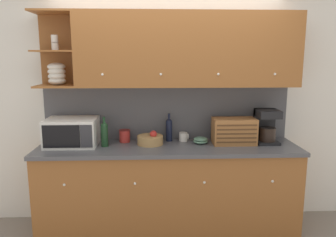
{
  "coord_description": "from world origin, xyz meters",
  "views": [
    {
      "loc": [
        -0.15,
        -3.65,
        1.86
      ],
      "look_at": [
        0.0,
        -0.21,
        1.21
      ],
      "focal_mm": 35.0,
      "sensor_mm": 36.0,
      "label": 1
    }
  ],
  "objects_px": {
    "second_wine_bottle": "(104,133)",
    "bread_box": "(234,131)",
    "mug": "(184,137)",
    "coffee_maker": "(266,126)",
    "wine_bottle": "(169,129)",
    "storage_canister": "(125,136)",
    "microwave": "(72,132)",
    "bowl_stack_on_counter": "(201,140)",
    "fruit_basket": "(150,140)"
  },
  "relations": [
    {
      "from": "second_wine_bottle",
      "to": "bread_box",
      "type": "xyz_separation_m",
      "value": [
        1.38,
        0.05,
        -0.0
      ]
    },
    {
      "from": "mug",
      "to": "coffee_maker",
      "type": "height_order",
      "value": "coffee_maker"
    },
    {
      "from": "wine_bottle",
      "to": "mug",
      "type": "bearing_deg",
      "value": -2.45
    },
    {
      "from": "mug",
      "to": "coffee_maker",
      "type": "relative_size",
      "value": 0.29
    },
    {
      "from": "bread_box",
      "to": "storage_canister",
      "type": "bearing_deg",
      "value": 173.59
    },
    {
      "from": "microwave",
      "to": "bowl_stack_on_counter",
      "type": "distance_m",
      "value": 1.38
    },
    {
      "from": "mug",
      "to": "coffee_maker",
      "type": "distance_m",
      "value": 0.91
    },
    {
      "from": "fruit_basket",
      "to": "coffee_maker",
      "type": "xyz_separation_m",
      "value": [
        1.26,
        0.02,
        0.13
      ]
    },
    {
      "from": "second_wine_bottle",
      "to": "coffee_maker",
      "type": "bearing_deg",
      "value": 2.67
    },
    {
      "from": "fruit_basket",
      "to": "bowl_stack_on_counter",
      "type": "distance_m",
      "value": 0.55
    },
    {
      "from": "coffee_maker",
      "to": "fruit_basket",
      "type": "bearing_deg",
      "value": -179.0
    },
    {
      "from": "storage_canister",
      "to": "fruit_basket",
      "type": "relative_size",
      "value": 0.49
    },
    {
      "from": "storage_canister",
      "to": "bread_box",
      "type": "xyz_separation_m",
      "value": [
        1.19,
        -0.13,
        0.07
      ]
    },
    {
      "from": "mug",
      "to": "bread_box",
      "type": "relative_size",
      "value": 0.23
    },
    {
      "from": "fruit_basket",
      "to": "coffee_maker",
      "type": "relative_size",
      "value": 0.75
    },
    {
      "from": "fruit_basket",
      "to": "wine_bottle",
      "type": "bearing_deg",
      "value": 33.46
    },
    {
      "from": "mug",
      "to": "coffee_maker",
      "type": "xyz_separation_m",
      "value": [
        0.9,
        -0.11,
        0.14
      ]
    },
    {
      "from": "mug",
      "to": "second_wine_bottle",
      "type": "bearing_deg",
      "value": -167.44
    },
    {
      "from": "storage_canister",
      "to": "bread_box",
      "type": "height_order",
      "value": "bread_box"
    },
    {
      "from": "microwave",
      "to": "second_wine_bottle",
      "type": "relative_size",
      "value": 1.68
    },
    {
      "from": "bowl_stack_on_counter",
      "to": "storage_canister",
      "type": "bearing_deg",
      "value": 172.98
    },
    {
      "from": "microwave",
      "to": "fruit_basket",
      "type": "bearing_deg",
      "value": 0.4
    },
    {
      "from": "microwave",
      "to": "fruit_basket",
      "type": "distance_m",
      "value": 0.83
    },
    {
      "from": "microwave",
      "to": "bowl_stack_on_counter",
      "type": "relative_size",
      "value": 3.25
    },
    {
      "from": "bowl_stack_on_counter",
      "to": "microwave",
      "type": "bearing_deg",
      "value": -179.05
    },
    {
      "from": "second_wine_bottle",
      "to": "bread_box",
      "type": "distance_m",
      "value": 1.38
    },
    {
      "from": "bowl_stack_on_counter",
      "to": "coffee_maker",
      "type": "distance_m",
      "value": 0.73
    },
    {
      "from": "mug",
      "to": "storage_canister",
      "type": "bearing_deg",
      "value": -179.07
    },
    {
      "from": "second_wine_bottle",
      "to": "coffee_maker",
      "type": "relative_size",
      "value": 0.86
    },
    {
      "from": "fruit_basket",
      "to": "bowl_stack_on_counter",
      "type": "xyz_separation_m",
      "value": [
        0.55,
        0.02,
        -0.02
      ]
    },
    {
      "from": "wine_bottle",
      "to": "bowl_stack_on_counter",
      "type": "height_order",
      "value": "wine_bottle"
    },
    {
      "from": "second_wine_bottle",
      "to": "wine_bottle",
      "type": "xyz_separation_m",
      "value": [
        0.69,
        0.2,
        -0.0
      ]
    },
    {
      "from": "microwave",
      "to": "storage_canister",
      "type": "distance_m",
      "value": 0.56
    },
    {
      "from": "second_wine_bottle",
      "to": "mug",
      "type": "relative_size",
      "value": 2.97
    },
    {
      "from": "microwave",
      "to": "coffee_maker",
      "type": "height_order",
      "value": "coffee_maker"
    },
    {
      "from": "wine_bottle",
      "to": "bread_box",
      "type": "distance_m",
      "value": 0.71
    },
    {
      "from": "second_wine_bottle",
      "to": "mug",
      "type": "bearing_deg",
      "value": 12.56
    },
    {
      "from": "fruit_basket",
      "to": "mug",
      "type": "relative_size",
      "value": 2.61
    },
    {
      "from": "storage_canister",
      "to": "mug",
      "type": "bearing_deg",
      "value": 0.93
    },
    {
      "from": "second_wine_bottle",
      "to": "storage_canister",
      "type": "relative_size",
      "value": 2.33
    },
    {
      "from": "fruit_basket",
      "to": "second_wine_bottle",
      "type": "bearing_deg",
      "value": -172.95
    },
    {
      "from": "second_wine_bottle",
      "to": "storage_canister",
      "type": "height_order",
      "value": "second_wine_bottle"
    },
    {
      "from": "mug",
      "to": "bowl_stack_on_counter",
      "type": "xyz_separation_m",
      "value": [
        0.18,
        -0.11,
        -0.01
      ]
    },
    {
      "from": "microwave",
      "to": "mug",
      "type": "distance_m",
      "value": 1.21
    },
    {
      "from": "wine_bottle",
      "to": "coffee_maker",
      "type": "xyz_separation_m",
      "value": [
        1.06,
        -0.11,
        0.05
      ]
    },
    {
      "from": "bowl_stack_on_counter",
      "to": "coffee_maker",
      "type": "height_order",
      "value": "coffee_maker"
    },
    {
      "from": "wine_bottle",
      "to": "mug",
      "type": "height_order",
      "value": "wine_bottle"
    },
    {
      "from": "microwave",
      "to": "mug",
      "type": "bearing_deg",
      "value": 6.47
    },
    {
      "from": "storage_canister",
      "to": "second_wine_bottle",
      "type": "bearing_deg",
      "value": -137.32
    },
    {
      "from": "second_wine_bottle",
      "to": "mug",
      "type": "height_order",
      "value": "second_wine_bottle"
    }
  ]
}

